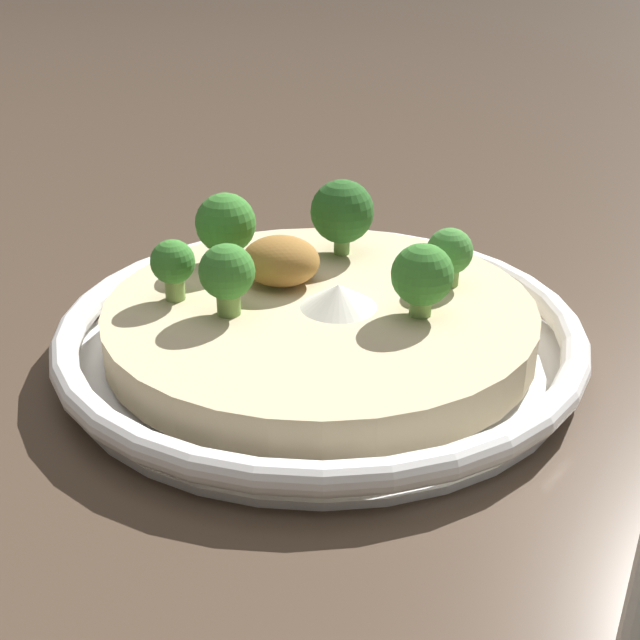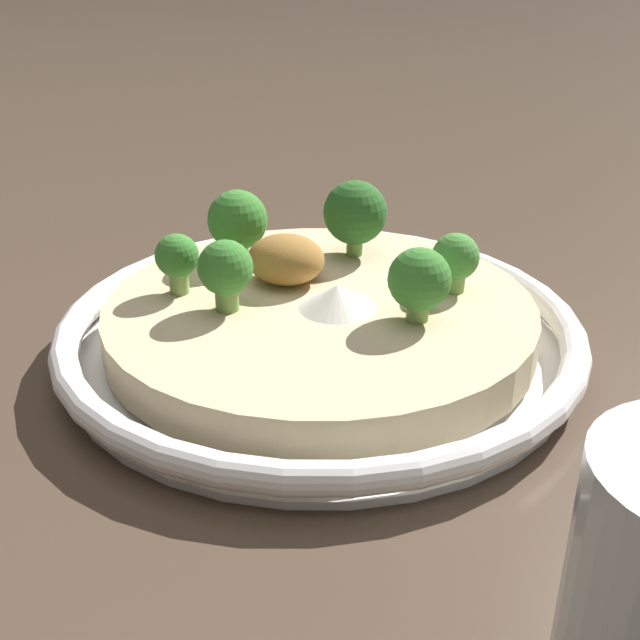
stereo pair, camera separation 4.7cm
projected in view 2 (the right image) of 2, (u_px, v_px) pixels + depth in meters
ground_plane at (320, 352)px, 0.48m from camera, size 6.00×6.00×0.00m
risotto_bowl at (320, 327)px, 0.48m from camera, size 0.31×0.31×0.03m
cheese_sprinkle at (337, 297)px, 0.46m from camera, size 0.04×0.04×0.01m
crispy_onion_garnish at (286, 259)px, 0.49m from camera, size 0.05×0.04×0.03m
broccoli_back_left at (419, 281)px, 0.44m from camera, size 0.04×0.04×0.04m
broccoli_back_right at (225, 270)px, 0.45m from camera, size 0.03×0.03×0.04m
broccoli_right at (177, 258)px, 0.47m from camera, size 0.03×0.03×0.04m
broccoli_front_right at (238, 221)px, 0.52m from camera, size 0.04×0.04×0.05m
broccoli_front at (362, 214)px, 0.52m from camera, size 0.04×0.04×0.05m
broccoli_left at (455, 259)px, 0.47m from camera, size 0.03×0.03×0.04m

